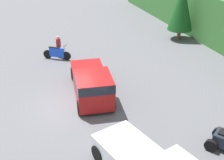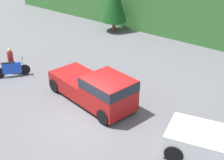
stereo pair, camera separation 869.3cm
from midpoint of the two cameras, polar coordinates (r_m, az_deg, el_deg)
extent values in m
plane|color=#5B5B60|center=(16.57, 5.86, -6.89)|extent=(80.00, 80.00, 0.00)
cylinder|color=brown|center=(28.26, 20.81, 7.50)|extent=(0.30, 0.30, 0.89)
cone|color=#144719|center=(27.57, 21.68, 12.31)|extent=(2.18, 2.18, 4.06)
cube|color=maroon|center=(16.29, 10.35, -3.48)|extent=(2.71, 2.37, 1.67)
cube|color=#1E232D|center=(16.02, 10.51, -1.81)|extent=(2.73, 2.39, 0.53)
cube|color=maroon|center=(18.66, 7.38, -0.30)|extent=(3.24, 2.46, 0.92)
cylinder|color=black|center=(16.45, 13.99, -6.28)|extent=(0.83, 0.41, 0.80)
cylinder|color=black|center=(15.82, 7.91, -7.14)|extent=(0.83, 0.41, 0.80)
cylinder|color=black|center=(19.86, 8.99, 0.51)|extent=(0.83, 0.41, 0.80)
cylinder|color=black|center=(19.35, 3.89, 0.03)|extent=(0.83, 0.41, 0.80)
cube|color=silver|center=(13.15, 22.00, -16.21)|extent=(3.67, 2.74, 0.92)
cylinder|color=black|center=(14.36, 20.25, -13.07)|extent=(0.84, 0.47, 0.80)
cylinder|color=black|center=(13.18, 15.31, -16.45)|extent=(0.84, 0.47, 0.80)
cylinder|color=black|center=(22.12, 1.17, 3.63)|extent=(0.46, 0.63, 0.69)
cylinder|color=black|center=(22.45, -2.68, 3.99)|extent=(0.46, 0.63, 0.69)
cube|color=blue|center=(22.18, -0.77, 4.34)|extent=(0.78, 1.06, 0.72)
cylinder|color=#B7B7BC|center=(21.96, 1.06, 4.64)|extent=(0.21, 0.28, 0.81)
cylinder|color=black|center=(21.80, 1.07, 5.64)|extent=(0.52, 0.36, 0.04)
cube|color=black|center=(22.07, -1.27, 5.31)|extent=(0.59, 0.79, 0.06)
cylinder|color=black|center=(16.73, 34.13, -10.67)|extent=(0.63, 0.52, 0.61)
cylinder|color=black|center=(15.81, 33.81, -12.86)|extent=(0.63, 0.52, 0.61)
cylinder|color=black|center=(22.73, -0.48, 4.57)|extent=(0.24, 0.24, 0.86)
cylinder|color=black|center=(22.55, -0.51, 4.37)|extent=(0.24, 0.24, 0.86)
cylinder|color=maroon|center=(22.35, -0.51, 6.24)|extent=(0.47, 0.47, 0.65)
sphere|color=tan|center=(22.19, -0.51, 7.30)|extent=(0.31, 0.31, 0.23)
camera|label=1|loc=(4.35, 114.30, -5.82)|focal=50.00mm
camera|label=2|loc=(4.35, -65.70, 5.82)|focal=50.00mm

